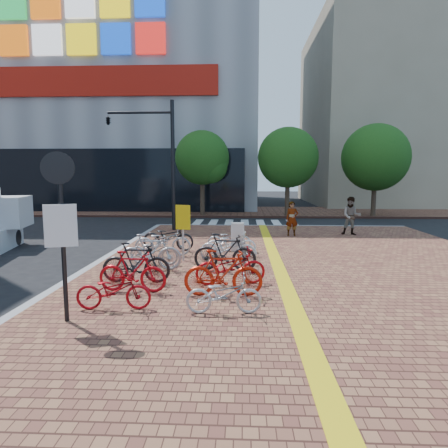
{
  "coord_description": "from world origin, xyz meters",
  "views": [
    {
      "loc": [
        0.85,
        -10.76,
        3.09
      ],
      "look_at": [
        0.19,
        3.38,
        1.3
      ],
      "focal_mm": 32.0,
      "sensor_mm": 36.0,
      "label": 1
    }
  ],
  "objects_px": {
    "bike_6": "(168,237)",
    "traffic_light_pole": "(143,141)",
    "utility_box": "(238,237)",
    "bike_10": "(225,252)",
    "bike_5": "(163,241)",
    "notice_sign": "(61,216)",
    "bike_3": "(150,252)",
    "pedestrian_a": "(292,219)",
    "bike_13": "(229,239)",
    "yellow_sign": "(183,222)",
    "bike_2": "(136,263)",
    "bike_1": "(132,271)",
    "bike_8": "(223,273)",
    "bike_4": "(154,251)",
    "pedestrian_b": "(351,216)",
    "bike_0": "(114,290)",
    "bike_11": "(228,248)",
    "bike_12": "(231,244)",
    "bike_7": "(224,294)",
    "bike_9": "(230,266)"
  },
  "relations": [
    {
      "from": "bike_6",
      "to": "traffic_light_pole",
      "type": "height_order",
      "value": "traffic_light_pole"
    },
    {
      "from": "utility_box",
      "to": "bike_10",
      "type": "bearing_deg",
      "value": -96.1
    },
    {
      "from": "bike_10",
      "to": "traffic_light_pole",
      "type": "bearing_deg",
      "value": 32.81
    },
    {
      "from": "bike_5",
      "to": "notice_sign",
      "type": "relative_size",
      "value": 0.59
    },
    {
      "from": "bike_3",
      "to": "utility_box",
      "type": "xyz_separation_m",
      "value": [
        2.61,
        3.29,
        -0.03
      ]
    },
    {
      "from": "bike_10",
      "to": "pedestrian_a",
      "type": "xyz_separation_m",
      "value": [
        2.88,
        7.06,
        0.24
      ]
    },
    {
      "from": "bike_6",
      "to": "bike_10",
      "type": "height_order",
      "value": "bike_10"
    },
    {
      "from": "bike_13",
      "to": "yellow_sign",
      "type": "bearing_deg",
      "value": 140.1
    },
    {
      "from": "bike_3",
      "to": "bike_5",
      "type": "bearing_deg",
      "value": -2.91
    },
    {
      "from": "bike_5",
      "to": "bike_13",
      "type": "bearing_deg",
      "value": -69.97
    },
    {
      "from": "bike_2",
      "to": "bike_3",
      "type": "height_order",
      "value": "bike_3"
    },
    {
      "from": "bike_6",
      "to": "bike_5",
      "type": "bearing_deg",
      "value": -173.63
    },
    {
      "from": "bike_1",
      "to": "pedestrian_a",
      "type": "relative_size",
      "value": 1.06
    },
    {
      "from": "bike_8",
      "to": "bike_13",
      "type": "xyz_separation_m",
      "value": [
        -0.05,
        5.79,
        -0.13
      ]
    },
    {
      "from": "bike_10",
      "to": "bike_4",
      "type": "bearing_deg",
      "value": 75.72
    },
    {
      "from": "bike_5",
      "to": "bike_2",
      "type": "bearing_deg",
      "value": 173.94
    },
    {
      "from": "bike_1",
      "to": "pedestrian_b",
      "type": "xyz_separation_m",
      "value": [
        7.98,
        9.76,
        0.4
      ]
    },
    {
      "from": "bike_6",
      "to": "traffic_light_pole",
      "type": "bearing_deg",
      "value": 28.16
    },
    {
      "from": "pedestrian_a",
      "to": "traffic_light_pole",
      "type": "bearing_deg",
      "value": 161.82
    },
    {
      "from": "bike_3",
      "to": "bike_8",
      "type": "relative_size",
      "value": 0.99
    },
    {
      "from": "bike_5",
      "to": "yellow_sign",
      "type": "bearing_deg",
      "value": -139.22
    },
    {
      "from": "bike_0",
      "to": "bike_11",
      "type": "bearing_deg",
      "value": -30.51
    },
    {
      "from": "utility_box",
      "to": "notice_sign",
      "type": "distance_m",
      "value": 8.43
    },
    {
      "from": "utility_box",
      "to": "yellow_sign",
      "type": "bearing_deg",
      "value": -133.83
    },
    {
      "from": "bike_1",
      "to": "traffic_light_pole",
      "type": "xyz_separation_m",
      "value": [
        -2.39,
        11.06,
        4.06
      ]
    },
    {
      "from": "bike_11",
      "to": "bike_13",
      "type": "distance_m",
      "value": 2.19
    },
    {
      "from": "bike_11",
      "to": "bike_12",
      "type": "bearing_deg",
      "value": 7.2
    },
    {
      "from": "bike_2",
      "to": "bike_7",
      "type": "xyz_separation_m",
      "value": [
        2.48,
        -2.29,
        -0.14
      ]
    },
    {
      "from": "bike_12",
      "to": "traffic_light_pole",
      "type": "relative_size",
      "value": 0.27
    },
    {
      "from": "bike_3",
      "to": "bike_8",
      "type": "bearing_deg",
      "value": -140.9
    },
    {
      "from": "bike_8",
      "to": "bike_9",
      "type": "bearing_deg",
      "value": -9.09
    },
    {
      "from": "bike_3",
      "to": "traffic_light_pole",
      "type": "distance_m",
      "value": 9.99
    },
    {
      "from": "bike_5",
      "to": "bike_9",
      "type": "relative_size",
      "value": 1.06
    },
    {
      "from": "bike_0",
      "to": "bike_9",
      "type": "height_order",
      "value": "bike_9"
    },
    {
      "from": "bike_2",
      "to": "pedestrian_b",
      "type": "relative_size",
      "value": 1.01
    },
    {
      "from": "bike_3",
      "to": "bike_10",
      "type": "bearing_deg",
      "value": -92.83
    },
    {
      "from": "bike_12",
      "to": "notice_sign",
      "type": "relative_size",
      "value": 0.54
    },
    {
      "from": "bike_2",
      "to": "bike_3",
      "type": "bearing_deg",
      "value": -3.67
    },
    {
      "from": "bike_7",
      "to": "bike_8",
      "type": "relative_size",
      "value": 0.84
    },
    {
      "from": "bike_0",
      "to": "bike_6",
      "type": "bearing_deg",
      "value": -3.49
    },
    {
      "from": "yellow_sign",
      "to": "bike_10",
      "type": "bearing_deg",
      "value": -41.95
    },
    {
      "from": "pedestrian_a",
      "to": "traffic_light_pole",
      "type": "height_order",
      "value": "traffic_light_pole"
    },
    {
      "from": "bike_6",
      "to": "pedestrian_a",
      "type": "bearing_deg",
      "value": -47.24
    },
    {
      "from": "bike_11",
      "to": "pedestrian_b",
      "type": "height_order",
      "value": "pedestrian_b"
    },
    {
      "from": "utility_box",
      "to": "traffic_light_pole",
      "type": "height_order",
      "value": "traffic_light_pole"
    },
    {
      "from": "bike_1",
      "to": "bike_4",
      "type": "bearing_deg",
      "value": 6.93
    },
    {
      "from": "notice_sign",
      "to": "yellow_sign",
      "type": "bearing_deg",
      "value": 75.08
    },
    {
      "from": "bike_6",
      "to": "bike_13",
      "type": "bearing_deg",
      "value": -81.87
    },
    {
      "from": "bike_6",
      "to": "bike_12",
      "type": "relative_size",
      "value": 1.11
    },
    {
      "from": "bike_8",
      "to": "bike_10",
      "type": "bearing_deg",
      "value": 0.36
    }
  ]
}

